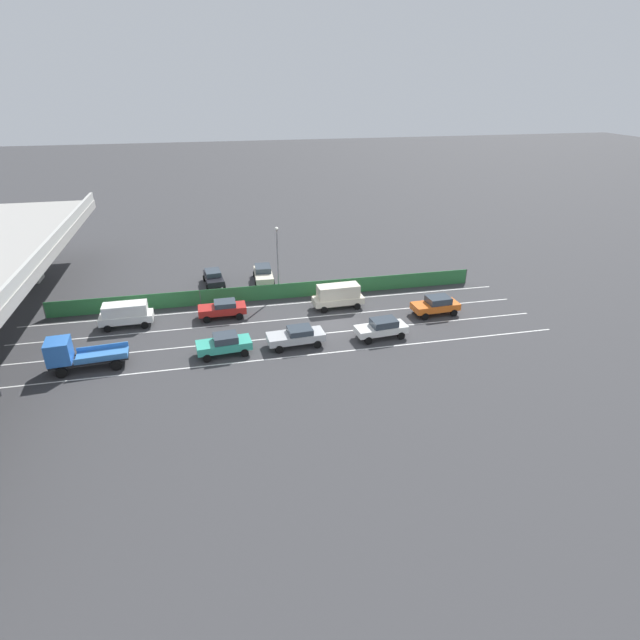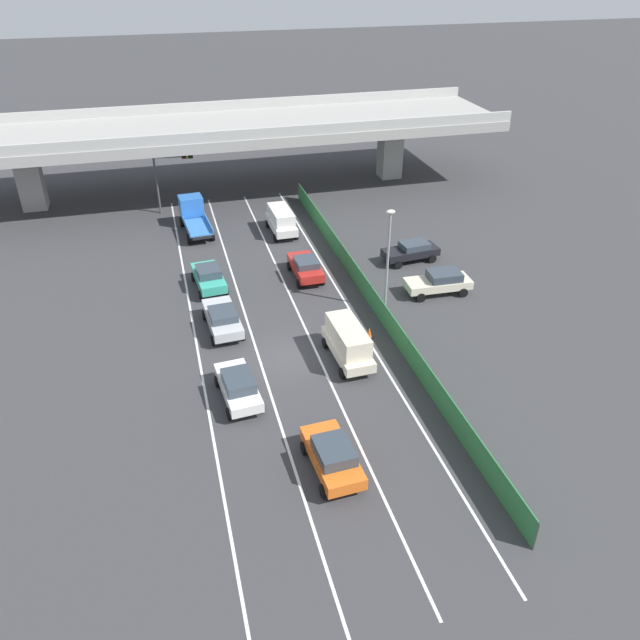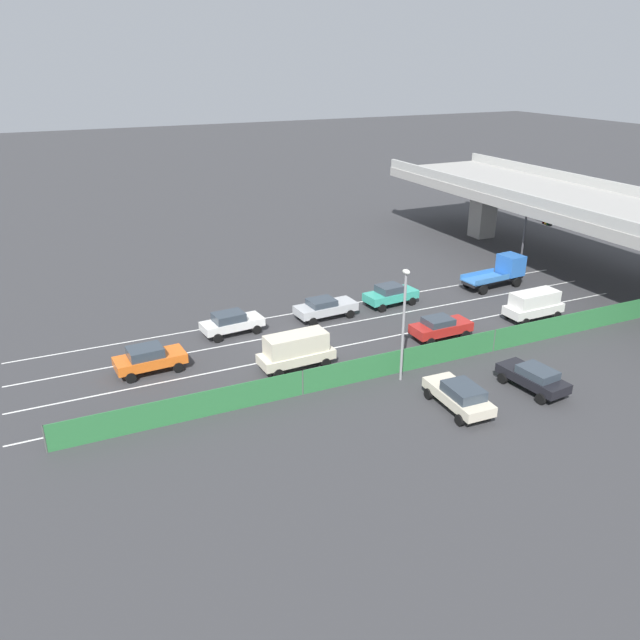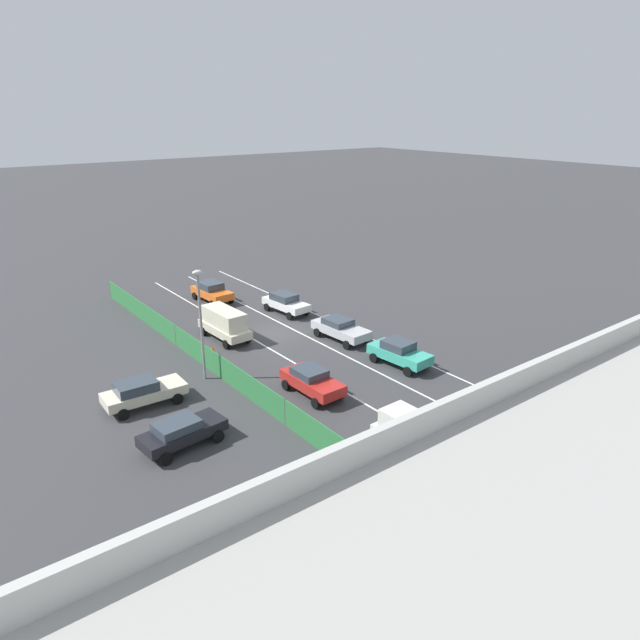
# 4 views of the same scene
# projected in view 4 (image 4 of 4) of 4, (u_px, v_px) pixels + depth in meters

# --- Properties ---
(ground_plane) EXTENTS (300.00, 300.00, 0.00)m
(ground_plane) POSITION_uv_depth(u_px,v_px,m) (272.00, 333.00, 43.26)
(ground_plane) COLOR #38383A
(lane_line_left_edge) EXTENTS (0.14, 45.41, 0.01)m
(lane_line_left_edge) POSITION_uv_depth(u_px,v_px,m) (366.00, 336.00, 42.68)
(lane_line_left_edge) COLOR silver
(lane_line_left_edge) RESTS_ON ground
(lane_line_mid_left) EXTENTS (0.14, 45.41, 0.01)m
(lane_line_mid_left) POSITION_uv_depth(u_px,v_px,m) (329.00, 347.00, 40.73)
(lane_line_mid_left) COLOR silver
(lane_line_mid_left) RESTS_ON ground
(lane_line_mid_right) EXTENTS (0.14, 45.41, 0.01)m
(lane_line_mid_right) POSITION_uv_depth(u_px,v_px,m) (289.00, 360.00, 38.77)
(lane_line_mid_right) COLOR silver
(lane_line_mid_right) RESTS_ON ground
(lane_line_right_edge) EXTENTS (0.14, 45.41, 0.01)m
(lane_line_right_edge) POSITION_uv_depth(u_px,v_px,m) (244.00, 373.00, 36.82)
(lane_line_right_edge) COLOR silver
(lane_line_right_edge) RESTS_ON ground
(green_fence) EXTENTS (0.10, 41.51, 1.55)m
(green_fence) POSITION_uv_depth(u_px,v_px,m) (222.00, 368.00, 35.70)
(green_fence) COLOR #2D753D
(green_fence) RESTS_ON ground
(car_van_cream) EXTENTS (2.15, 4.83, 2.27)m
(car_van_cream) POSITION_uv_depth(u_px,v_px,m) (224.00, 322.00, 41.80)
(car_van_cream) COLOR beige
(car_van_cream) RESTS_ON ground
(car_taxi_orange) EXTENTS (2.27, 4.37, 1.68)m
(car_taxi_orange) POSITION_uv_depth(u_px,v_px,m) (212.00, 291.00, 50.12)
(car_taxi_orange) COLOR orange
(car_taxi_orange) RESTS_ON ground
(car_van_white) EXTENTS (2.09, 4.53, 2.12)m
(car_van_white) POSITION_uv_depth(u_px,v_px,m) (416.00, 436.00, 27.54)
(car_van_white) COLOR silver
(car_van_white) RESTS_ON ground
(car_taxi_teal) EXTENTS (2.31, 4.39, 1.67)m
(car_taxi_teal) POSITION_uv_depth(u_px,v_px,m) (399.00, 352.00, 37.66)
(car_taxi_teal) COLOR teal
(car_taxi_teal) RESTS_ON ground
(car_sedan_white) EXTENTS (2.25, 4.46, 1.62)m
(car_sedan_white) POSITION_uv_depth(u_px,v_px,m) (286.00, 302.00, 47.31)
(car_sedan_white) COLOR white
(car_sedan_white) RESTS_ON ground
(car_sedan_silver) EXTENTS (2.30, 4.74, 1.54)m
(car_sedan_silver) POSITION_uv_depth(u_px,v_px,m) (340.00, 328.00, 41.87)
(car_sedan_silver) COLOR #B7BABC
(car_sedan_silver) RESTS_ON ground
(car_sedan_red) EXTENTS (2.05, 4.28, 1.56)m
(car_sedan_red) POSITION_uv_depth(u_px,v_px,m) (312.00, 381.00, 33.84)
(car_sedan_red) COLOR red
(car_sedan_red) RESTS_ON ground
(flatbed_truck_blue) EXTENTS (2.54, 5.68, 2.55)m
(flatbed_truck_blue) POSITION_uv_depth(u_px,v_px,m) (554.00, 414.00, 29.32)
(flatbed_truck_blue) COLOR black
(flatbed_truck_blue) RESTS_ON ground
(parked_sedan_cream) EXTENTS (4.60, 2.18, 1.60)m
(parked_sedan_cream) POSITION_uv_depth(u_px,v_px,m) (142.00, 391.00, 32.51)
(parked_sedan_cream) COLOR beige
(parked_sedan_cream) RESTS_ON ground
(parked_sedan_dark) EXTENTS (4.42, 2.29, 1.51)m
(parked_sedan_dark) POSITION_uv_depth(u_px,v_px,m) (181.00, 431.00, 28.59)
(parked_sedan_dark) COLOR black
(parked_sedan_dark) RESTS_ON ground
(street_lamp) EXTENTS (0.60, 0.36, 7.00)m
(street_lamp) POSITION_uv_depth(u_px,v_px,m) (200.00, 314.00, 34.61)
(street_lamp) COLOR gray
(street_lamp) RESTS_ON ground
(traffic_cone) EXTENTS (0.47, 0.47, 0.70)m
(traffic_cone) POSITION_uv_depth(u_px,v_px,m) (213.00, 350.00, 39.54)
(traffic_cone) COLOR orange
(traffic_cone) RESTS_ON ground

